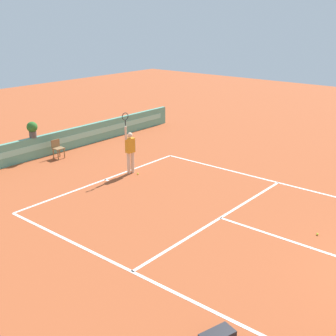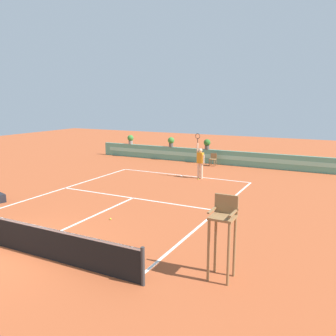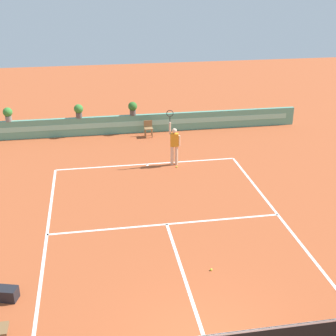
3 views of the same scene
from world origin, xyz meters
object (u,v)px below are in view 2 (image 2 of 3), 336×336
ball_kid_chair (213,159)px  potted_plant_centre (207,144)px  tennis_ball_mid_court (110,219)px  potted_plant_left (171,141)px  tennis_player (200,160)px  potted_plant_far_left (131,139)px  umpire_chair (223,227)px  tennis_ball_near_baseline (198,179)px

ball_kid_chair → potted_plant_centre: 1.40m
ball_kid_chair → potted_plant_centre: (-0.74, 0.73, 0.93)m
tennis_ball_mid_court → potted_plant_centre: size_ratio=0.09×
ball_kid_chair → potted_plant_centre: bearing=135.1°
potted_plant_left → potted_plant_centre: same height
tennis_player → potted_plant_far_left: size_ratio=3.57×
tennis_player → tennis_ball_mid_court: bearing=-92.6°
umpire_chair → potted_plant_left: bearing=120.8°
ball_kid_chair → tennis_ball_near_baseline: bearing=-80.9°
tennis_ball_near_baseline → potted_plant_far_left: (-7.86, 5.11, 1.38)m
umpire_chair → ball_kid_chair: size_ratio=2.52×
tennis_ball_near_baseline → tennis_ball_mid_court: same height
potted_plant_left → potted_plant_centre: 2.85m
umpire_chair → tennis_player: tennis_player is taller
tennis_ball_mid_court → potted_plant_left: (-3.87, 12.88, 1.38)m
potted_plant_centre → tennis_ball_near_baseline: bearing=-74.3°
umpire_chair → tennis_ball_mid_court: bearing=156.3°
tennis_player → potted_plant_left: size_ratio=3.57×
tennis_player → potted_plant_left: tennis_player is taller
umpire_chair → potted_plant_far_left: bearing=129.8°
umpire_chair → potted_plant_left: (-9.01, 15.13, 0.07)m
potted_plant_far_left → ball_kid_chair: bearing=-5.8°
umpire_chair → potted_plant_far_left: size_ratio=2.96×
potted_plant_centre → ball_kid_chair: bearing=-44.9°
potted_plant_far_left → potted_plant_left: 3.58m
tennis_ball_mid_court → umpire_chair: bearing=-23.7°
umpire_chair → tennis_ball_near_baseline: (-4.72, 10.02, -1.31)m
tennis_player → tennis_ball_near_baseline: 1.08m
tennis_ball_mid_court → potted_plant_centre: bearing=94.6°
tennis_ball_near_baseline → potted_plant_centre: size_ratio=0.09×
umpire_chair → tennis_ball_near_baseline: 11.15m
umpire_chair → potted_plant_centre: (-6.16, 15.13, 0.07)m
ball_kid_chair → potted_plant_centre: size_ratio=1.17×
potted_plant_left → tennis_player: bearing=-48.3°
tennis_ball_mid_court → tennis_ball_near_baseline: bearing=87.0°
tennis_player → potted_plant_centre: 4.96m
umpire_chair → potted_plant_far_left: (-12.59, 15.13, 0.07)m
tennis_player → potted_plant_far_left: 9.15m
tennis_player → tennis_ball_near_baseline: size_ratio=38.01×
umpire_chair → tennis_ball_mid_court: umpire_chair is taller
tennis_ball_near_baseline → umpire_chair: bearing=-64.8°
tennis_ball_near_baseline → potted_plant_left: bearing=130.0°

